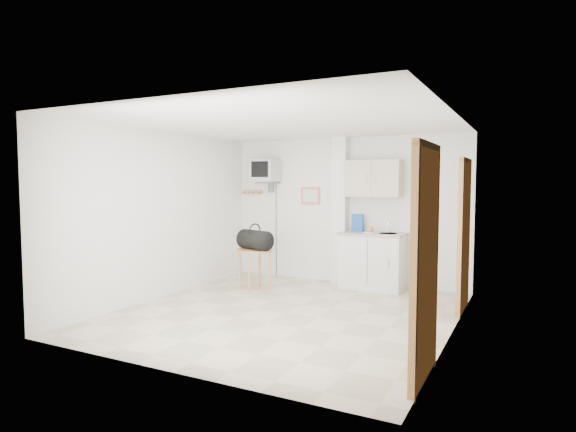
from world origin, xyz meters
The scene contains 7 objects.
ground centered at (0.00, 0.00, 0.00)m, with size 4.50×4.50×0.00m, color beige.
room_envelope centered at (0.24, 0.09, 1.54)m, with size 4.24×4.54×2.55m.
kitchenette centered at (0.57, 2.00, 0.80)m, with size 1.03×0.58×2.10m.
crt_television centered at (-1.45, 2.02, 1.94)m, with size 0.44×0.45×2.15m.
round_table centered at (-1.07, 0.99, 0.57)m, with size 0.59×0.59×0.67m.
duffel_bag centered at (-1.04, 0.95, 0.83)m, with size 0.64×0.48×0.42m.
water_bottle centered at (1.72, 0.70, 0.17)m, with size 0.13×0.13×0.38m.
Camera 1 is at (2.89, -5.59, 1.74)m, focal length 30.00 mm.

